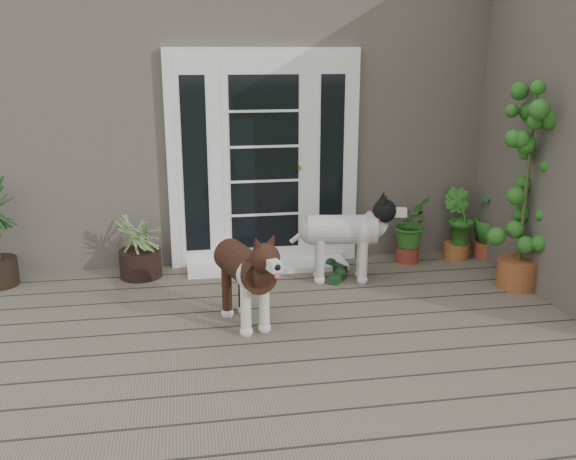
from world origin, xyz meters
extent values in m
cube|color=#6B5B4C|center=(0.00, 0.40, 0.06)|extent=(6.20, 4.60, 0.12)
cube|color=#665E54|center=(0.00, 4.65, 1.55)|extent=(7.40, 4.00, 3.10)
cube|color=white|center=(-0.20, 2.60, 1.19)|extent=(1.90, 0.14, 2.15)
cube|color=white|center=(-0.20, 2.40, 0.14)|extent=(1.60, 0.40, 0.05)
imported|color=#1E4F16|center=(1.26, 2.37, 0.41)|extent=(0.63, 0.63, 0.59)
imported|color=#174F16|center=(1.81, 2.40, 0.38)|extent=(0.50, 0.50, 0.53)
imported|color=#17521C|center=(2.17, 2.40, 0.43)|extent=(0.53, 0.53, 0.62)
camera|label=1|loc=(-0.99, -3.54, 2.23)|focal=39.14mm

